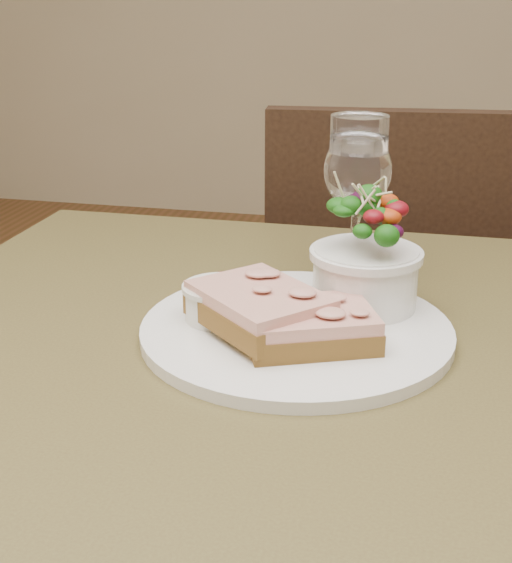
% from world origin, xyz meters
% --- Properties ---
extents(cafe_table, '(0.80, 0.80, 0.75)m').
position_xyz_m(cafe_table, '(0.00, 0.00, 0.65)').
color(cafe_table, '#453A1D').
rests_on(cafe_table, ground).
extents(chair_far, '(0.46, 0.46, 0.90)m').
position_xyz_m(chair_far, '(0.09, 0.69, 0.29)').
color(chair_far, black).
rests_on(chair_far, ground).
extents(dinner_plate, '(0.30, 0.30, 0.01)m').
position_xyz_m(dinner_plate, '(0.03, 0.03, 0.76)').
color(dinner_plate, white).
rests_on(dinner_plate, cafe_table).
extents(sandwich_front, '(0.14, 0.13, 0.03)m').
position_xyz_m(sandwich_front, '(0.05, -0.01, 0.78)').
color(sandwich_front, '#513715').
rests_on(sandwich_front, dinner_plate).
extents(sandwich_back, '(0.16, 0.16, 0.03)m').
position_xyz_m(sandwich_back, '(-0.00, 0.01, 0.79)').
color(sandwich_back, '#513715').
rests_on(sandwich_back, dinner_plate).
extents(ramekin, '(0.07, 0.07, 0.04)m').
position_xyz_m(ramekin, '(-0.04, 0.03, 0.78)').
color(ramekin, silver).
rests_on(ramekin, dinner_plate).
extents(salad_bowl, '(0.11, 0.11, 0.13)m').
position_xyz_m(salad_bowl, '(0.09, 0.09, 0.82)').
color(salad_bowl, white).
rests_on(salad_bowl, dinner_plate).
extents(garnish, '(0.05, 0.04, 0.02)m').
position_xyz_m(garnish, '(-0.05, 0.10, 0.77)').
color(garnish, '#0F3609').
rests_on(garnish, dinner_plate).
extents(wine_glass, '(0.08, 0.08, 0.18)m').
position_xyz_m(wine_glass, '(0.07, 0.20, 0.87)').
color(wine_glass, white).
rests_on(wine_glass, cafe_table).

